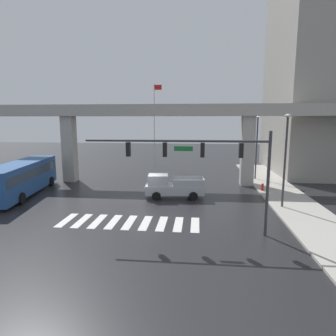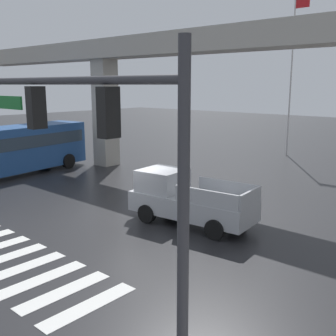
{
  "view_description": "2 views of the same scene",
  "coord_description": "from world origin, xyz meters",
  "px_view_note": "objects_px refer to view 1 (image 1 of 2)",
  "views": [
    {
      "loc": [
        4.48,
        -24.15,
        6.82
      ],
      "look_at": [
        1.81,
        1.91,
        2.46
      ],
      "focal_mm": 31.05,
      "sensor_mm": 36.0,
      "label": 1
    },
    {
      "loc": [
        12.13,
        -11.61,
        5.53
      ],
      "look_at": [
        -0.01,
        2.17,
        1.75
      ],
      "focal_mm": 43.4,
      "sensor_mm": 36.0,
      "label": 2
    }
  ],
  "objects_px": {
    "street_lamp_near_corner": "(286,150)",
    "flagpole": "(155,120)",
    "pickup_truck": "(171,187)",
    "traffic_signal_mast": "(205,157)",
    "city_bus": "(22,177)",
    "street_lamp_mid_block": "(257,140)",
    "fire_hydrant": "(262,188)"
  },
  "relations": [
    {
      "from": "city_bus",
      "to": "fire_hydrant",
      "type": "xyz_separation_m",
      "value": [
        22.1,
        3.38,
        -1.29
      ]
    },
    {
      "from": "street_lamp_mid_block",
      "to": "flagpole",
      "type": "relative_size",
      "value": 0.61
    },
    {
      "from": "street_lamp_near_corner",
      "to": "fire_hydrant",
      "type": "relative_size",
      "value": 8.52
    },
    {
      "from": "city_bus",
      "to": "traffic_signal_mast",
      "type": "distance_m",
      "value": 18.18
    },
    {
      "from": "street_lamp_mid_block",
      "to": "fire_hydrant",
      "type": "relative_size",
      "value": 8.52
    },
    {
      "from": "city_bus",
      "to": "pickup_truck",
      "type": "bearing_deg",
      "value": 2.03
    },
    {
      "from": "flagpole",
      "to": "pickup_truck",
      "type": "bearing_deg",
      "value": -77.25
    },
    {
      "from": "street_lamp_mid_block",
      "to": "pickup_truck",
      "type": "bearing_deg",
      "value": -135.74
    },
    {
      "from": "flagpole",
      "to": "fire_hydrant",
      "type": "bearing_deg",
      "value": -50.32
    },
    {
      "from": "city_bus",
      "to": "street_lamp_near_corner",
      "type": "bearing_deg",
      "value": -4.55
    },
    {
      "from": "street_lamp_near_corner",
      "to": "fire_hydrant",
      "type": "xyz_separation_m",
      "value": [
        -0.4,
        5.17,
        -4.13
      ]
    },
    {
      "from": "street_lamp_mid_block",
      "to": "fire_hydrant",
      "type": "bearing_deg",
      "value": -93.98
    },
    {
      "from": "city_bus",
      "to": "traffic_signal_mast",
      "type": "xyz_separation_m",
      "value": [
        16.32,
        -7.45,
        2.94
      ]
    },
    {
      "from": "traffic_signal_mast",
      "to": "street_lamp_near_corner",
      "type": "height_order",
      "value": "street_lamp_near_corner"
    },
    {
      "from": "fire_hydrant",
      "to": "flagpole",
      "type": "bearing_deg",
      "value": 129.68
    },
    {
      "from": "pickup_truck",
      "to": "city_bus",
      "type": "bearing_deg",
      "value": -177.97
    },
    {
      "from": "traffic_signal_mast",
      "to": "flagpole",
      "type": "distance_m",
      "value": 26.92
    },
    {
      "from": "traffic_signal_mast",
      "to": "fire_hydrant",
      "type": "relative_size",
      "value": 12.81
    },
    {
      "from": "pickup_truck",
      "to": "fire_hydrant",
      "type": "height_order",
      "value": "pickup_truck"
    },
    {
      "from": "street_lamp_near_corner",
      "to": "flagpole",
      "type": "distance_m",
      "value": 24.19
    },
    {
      "from": "street_lamp_near_corner",
      "to": "traffic_signal_mast",
      "type": "bearing_deg",
      "value": -137.5
    },
    {
      "from": "street_lamp_near_corner",
      "to": "flagpole",
      "type": "relative_size",
      "value": 0.61
    },
    {
      "from": "pickup_truck",
      "to": "street_lamp_mid_block",
      "type": "height_order",
      "value": "street_lamp_mid_block"
    },
    {
      "from": "flagpole",
      "to": "city_bus",
      "type": "bearing_deg",
      "value": -117.28
    },
    {
      "from": "street_lamp_near_corner",
      "to": "city_bus",
      "type": "bearing_deg",
      "value": 175.45
    },
    {
      "from": "city_bus",
      "to": "street_lamp_mid_block",
      "type": "xyz_separation_m",
      "value": [
        22.5,
        9.13,
        2.83
      ]
    },
    {
      "from": "pickup_truck",
      "to": "traffic_signal_mast",
      "type": "bearing_deg",
      "value": -71.22
    },
    {
      "from": "pickup_truck",
      "to": "traffic_signal_mast",
      "type": "distance_m",
      "value": 9.15
    },
    {
      "from": "pickup_truck",
      "to": "fire_hydrant",
      "type": "bearing_deg",
      "value": 18.87
    },
    {
      "from": "city_bus",
      "to": "street_lamp_mid_block",
      "type": "height_order",
      "value": "street_lamp_mid_block"
    },
    {
      "from": "street_lamp_near_corner",
      "to": "fire_hydrant",
      "type": "height_order",
      "value": "street_lamp_near_corner"
    },
    {
      "from": "pickup_truck",
      "to": "traffic_signal_mast",
      "type": "relative_size",
      "value": 0.48
    }
  ]
}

